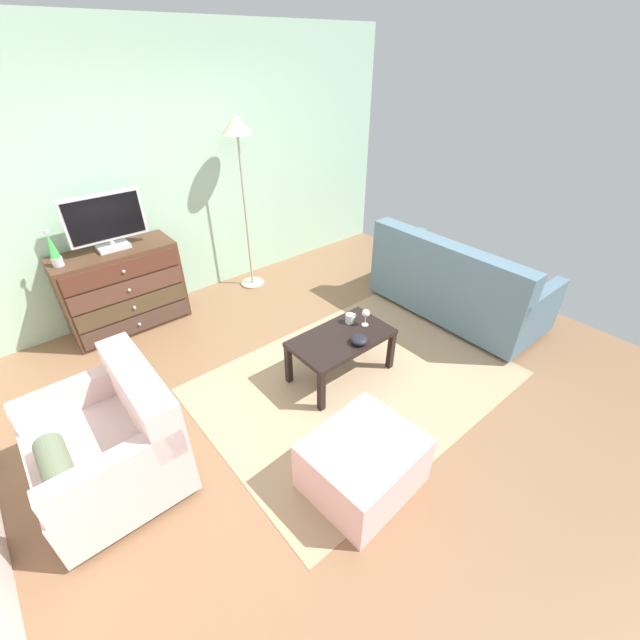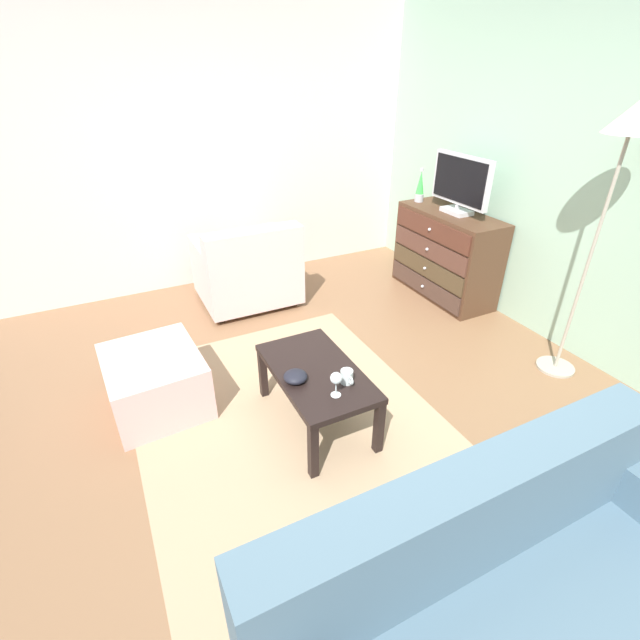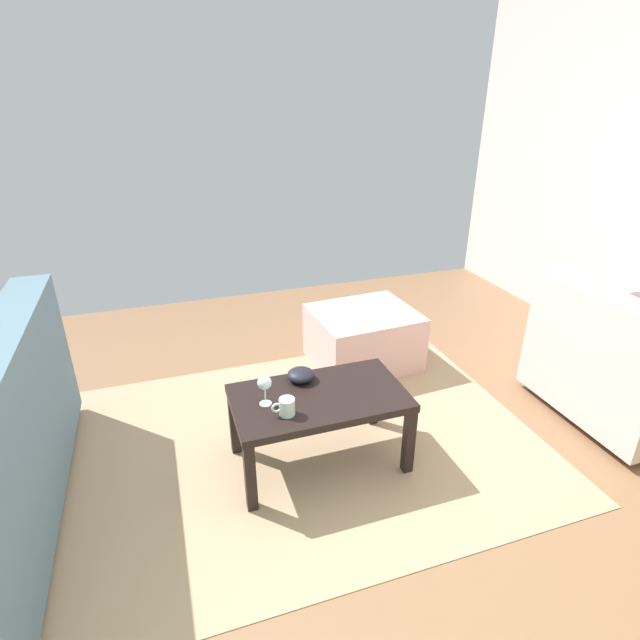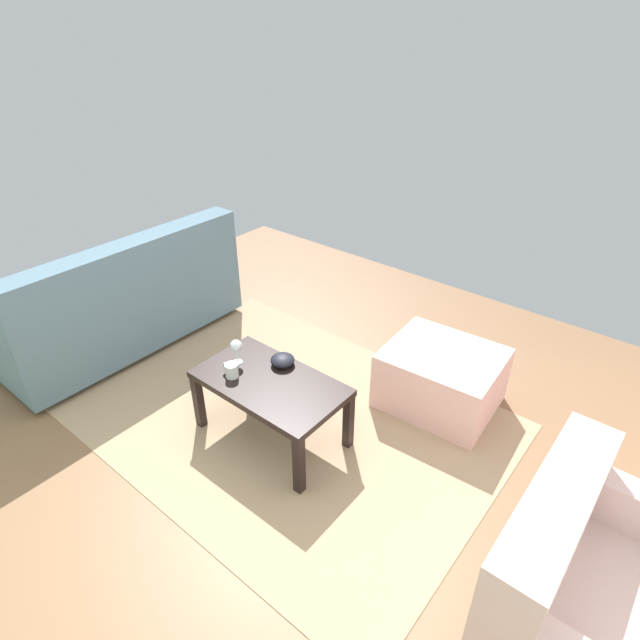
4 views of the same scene
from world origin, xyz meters
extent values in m
cube|color=brown|center=(0.00, 0.00, -0.03)|extent=(5.36, 5.02, 0.05)
cube|color=tan|center=(0.20, -0.20, 0.00)|extent=(2.60, 1.90, 0.01)
cube|color=black|center=(-0.25, 0.19, 0.19)|extent=(0.05, 0.05, 0.38)
cube|color=black|center=(0.57, 0.19, 0.19)|extent=(0.05, 0.05, 0.38)
cube|color=black|center=(-0.25, -0.25, 0.19)|extent=(0.05, 0.05, 0.38)
cube|color=black|center=(0.57, -0.25, 0.19)|extent=(0.05, 0.05, 0.38)
cube|color=black|center=(0.16, -0.03, 0.40)|extent=(0.88, 0.50, 0.04)
cylinder|color=silver|center=(0.43, -0.03, 0.42)|extent=(0.06, 0.06, 0.00)
cylinder|color=silver|center=(0.43, -0.03, 0.47)|extent=(0.01, 0.01, 0.09)
sphere|color=silver|center=(0.43, -0.03, 0.54)|extent=(0.07, 0.07, 0.07)
cylinder|color=silver|center=(0.35, 0.08, 0.46)|extent=(0.08, 0.08, 0.09)
torus|color=silver|center=(0.40, 0.08, 0.46)|extent=(0.05, 0.01, 0.05)
ellipsoid|color=black|center=(0.21, -0.19, 0.45)|extent=(0.14, 0.14, 0.06)
cylinder|color=#332319|center=(2.18, -0.87, 0.03)|extent=(0.05, 0.05, 0.05)
cylinder|color=#332319|center=(1.49, -0.87, 0.03)|extent=(0.05, 0.05, 0.05)
cylinder|color=#332319|center=(1.49, 0.75, 0.03)|extent=(0.05, 0.05, 0.05)
cube|color=slate|center=(1.83, -0.06, 0.23)|extent=(0.85, 1.78, 0.37)
cube|color=slate|center=(1.51, -0.06, 0.65)|extent=(0.20, 1.78, 0.47)
cube|color=slate|center=(1.83, -0.89, 0.52)|extent=(0.81, 0.12, 0.20)
cylinder|color=#332319|center=(-1.41, -0.24, 0.03)|extent=(0.05, 0.05, 0.05)
cube|color=beige|center=(-1.73, 0.13, 0.24)|extent=(0.80, 0.89, 0.38)
cube|color=beige|center=(-1.43, 0.13, 0.63)|extent=(0.20, 0.89, 0.39)
cube|color=beige|center=(-0.48, -0.94, 0.20)|extent=(0.74, 0.65, 0.40)
camera|label=1|loc=(-1.77, -2.04, 2.46)|focal=22.92mm
camera|label=2|loc=(2.22, -1.02, 2.09)|focal=25.34mm
camera|label=3|loc=(0.82, 1.97, 1.81)|focal=27.90mm
camera|label=4|loc=(-1.55, 1.61, 2.25)|focal=29.05mm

